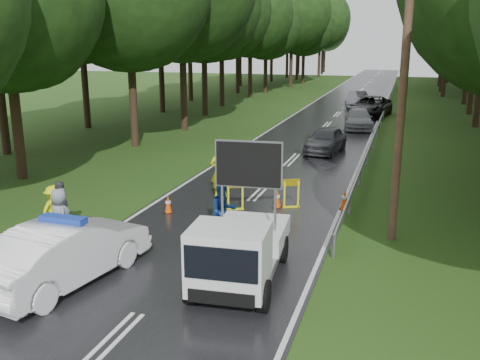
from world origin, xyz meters
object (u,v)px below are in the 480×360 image
at_px(civilian, 223,211).
at_px(queue_car_second, 358,119).
at_px(work_truck, 239,250).
at_px(queue_car_first, 326,140).
at_px(queue_car_third, 370,106).
at_px(barrier, 264,187).
at_px(officer, 220,171).
at_px(queue_car_fourth, 356,99).
at_px(police_sedan, 66,253).

height_order(civilian, queue_car_second, civilian).
distance_m(work_truck, queue_car_first, 16.85).
bearing_deg(queue_car_third, queue_car_first, -86.91).
bearing_deg(barrier, officer, 129.13).
height_order(civilian, queue_car_third, civilian).
distance_m(queue_car_first, queue_car_fourth, 21.70).
bearing_deg(officer, barrier, 130.52).
bearing_deg(police_sedan, work_truck, -154.39).
distance_m(police_sedan, queue_car_fourth, 39.83).
height_order(work_truck, officer, work_truck).
height_order(queue_car_third, queue_car_fourth, queue_car_third).
xyz_separation_m(civilian, queue_car_third, (2.32, 28.99, -0.08)).
xyz_separation_m(officer, queue_car_first, (2.60, 9.78, -0.34)).
distance_m(work_truck, civilian, 3.21).
bearing_deg(work_truck, civilian, 111.58).
bearing_deg(queue_car_second, barrier, -101.87).
bearing_deg(civilian, queue_car_fourth, 46.43).
bearing_deg(barrier, queue_car_fourth, 65.15).
bearing_deg(police_sedan, queue_car_first, -91.84).
bearing_deg(civilian, police_sedan, -166.58).
bearing_deg(work_truck, queue_car_third, 83.93).
xyz_separation_m(police_sedan, queue_car_third, (5.05, 33.03, 0.01)).
bearing_deg(queue_car_second, police_sedan, -107.29).
bearing_deg(queue_car_fourth, civilian, -87.41).
bearing_deg(officer, work_truck, 89.76).
height_order(work_truck, queue_car_third, work_truck).
height_order(barrier, queue_car_third, queue_car_third).
bearing_deg(queue_car_first, barrier, -86.10).
bearing_deg(queue_car_second, officer, -108.14).
relative_size(officer, queue_car_first, 0.51).
bearing_deg(queue_car_second, queue_car_third, 79.67).
relative_size(work_truck, civilian, 2.48).
bearing_deg(queue_car_fourth, barrier, -86.76).
xyz_separation_m(civilian, queue_car_first, (1.04, 13.96, -0.20)).
xyz_separation_m(officer, queue_car_third, (3.89, 24.81, -0.22)).
bearing_deg(barrier, queue_car_third, 61.33).
xyz_separation_m(work_truck, civilian, (-1.41, 2.88, -0.04)).
bearing_deg(officer, queue_car_fourth, -117.07).
bearing_deg(officer, queue_car_first, -127.97).
xyz_separation_m(queue_car_third, queue_car_fourth, (-1.68, 6.67, -0.12)).
xyz_separation_m(police_sedan, civilian, (2.73, 4.04, 0.09)).
height_order(queue_car_first, queue_car_second, queue_car_first).
relative_size(police_sedan, queue_car_second, 1.11).
distance_m(queue_car_third, queue_car_fourth, 6.88).
relative_size(police_sedan, queue_car_first, 1.25).
bearing_deg(work_truck, queue_car_first, 86.82).
xyz_separation_m(barrier, queue_car_third, (1.90, 25.80, -0.02)).
bearing_deg(civilian, queue_car_first, 43.21).
xyz_separation_m(barrier, officer, (-1.99, 0.99, 0.20)).
bearing_deg(queue_car_third, work_truck, -83.68).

